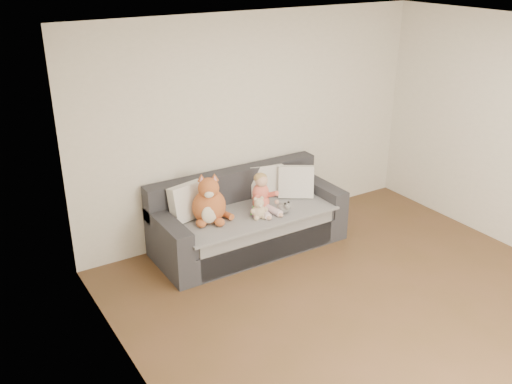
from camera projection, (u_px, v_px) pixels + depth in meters
room_shell at (376, 182)px, 5.10m from camera, size 5.00×5.00×5.00m
sofa at (247, 221)px, 6.59m from camera, size 2.20×0.94×0.85m
cushion_left at (188, 202)px, 6.23m from camera, size 0.46×0.28×0.41m
cushion_right_back at (266, 181)px, 6.81m from camera, size 0.44×0.29×0.39m
cushion_right_front at (296, 182)px, 6.77m from camera, size 0.45×0.39×0.39m
toddler at (262, 195)px, 6.43m from camera, size 0.31×0.44×0.44m
plush_cat at (209, 204)px, 6.14m from camera, size 0.44×0.40×0.58m
teddy_bear at (259, 210)px, 6.26m from camera, size 0.20×0.16×0.26m
plush_cow at (284, 208)px, 6.39m from camera, size 0.13×0.19×0.16m
sippy_cup at (254, 210)px, 6.33m from camera, size 0.11×0.09×0.12m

